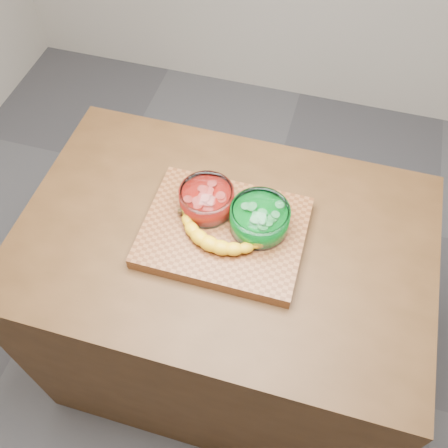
# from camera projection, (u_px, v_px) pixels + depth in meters

# --- Properties ---
(ground) EXTENTS (3.50, 3.50, 0.00)m
(ground) POSITION_uv_depth(u_px,v_px,m) (224.00, 351.00, 2.16)
(ground) COLOR #4F4F53
(ground) RESTS_ON ground
(counter) EXTENTS (1.20, 0.80, 0.90)m
(counter) POSITION_uv_depth(u_px,v_px,m) (224.00, 305.00, 1.80)
(counter) COLOR #472C15
(counter) RESTS_ON ground
(cutting_board) EXTENTS (0.45, 0.35, 0.04)m
(cutting_board) POSITION_uv_depth(u_px,v_px,m) (224.00, 232.00, 1.41)
(cutting_board) COLOR brown
(cutting_board) RESTS_ON counter
(bowl_red) EXTENTS (0.15, 0.15, 0.07)m
(bowl_red) POSITION_uv_depth(u_px,v_px,m) (207.00, 200.00, 1.41)
(bowl_red) COLOR white
(bowl_red) RESTS_ON cutting_board
(bowl_green) EXTENTS (0.16, 0.16, 0.08)m
(bowl_green) POSITION_uv_depth(u_px,v_px,m) (260.00, 219.00, 1.37)
(bowl_green) COLOR white
(bowl_green) RESTS_ON cutting_board
(banana) EXTENTS (0.29, 0.16, 0.04)m
(banana) POSITION_uv_depth(u_px,v_px,m) (219.00, 233.00, 1.36)
(banana) COLOR gold
(banana) RESTS_ON cutting_board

